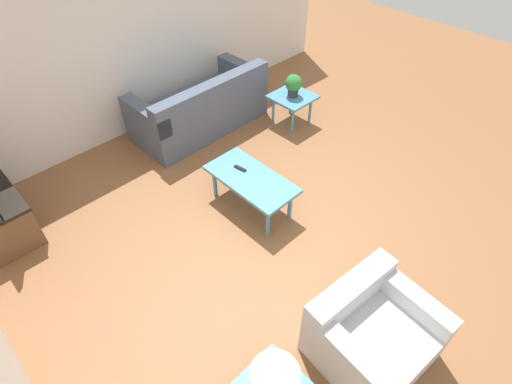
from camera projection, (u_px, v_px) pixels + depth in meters
ground_plane at (297, 221)px, 4.71m from camera, size 14.00×14.00×0.00m
wall_right at (134, 33)px, 5.37m from camera, size 0.12×7.20×2.70m
sofa at (201, 109)px, 5.90m from camera, size 0.95×2.00×0.86m
armchair at (371, 333)px, 3.39m from camera, size 0.93×1.01×0.70m
coffee_table at (251, 181)px, 4.62m from camera, size 1.11×0.55×0.46m
side_table_plant at (292, 99)px, 5.94m from camera, size 0.58×0.58×0.47m
potted_plant at (294, 84)px, 5.77m from camera, size 0.25×0.25×0.33m
table_lamp at (274, 382)px, 2.63m from camera, size 0.33×0.33×0.44m
remote_control at (240, 168)px, 4.69m from camera, size 0.16×0.07×0.02m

